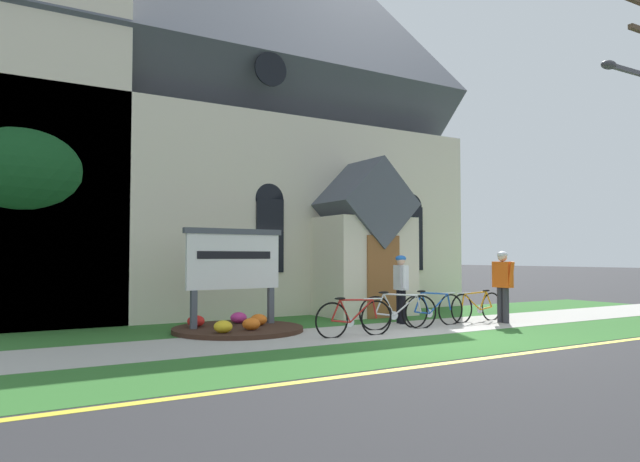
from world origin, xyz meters
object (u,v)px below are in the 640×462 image
object	(u,v)px
cyclist_in_red_jersey	(503,281)
yard_deciduous_tree	(15,179)
cyclist_in_green_jersey	(401,284)
roadside_conifer	(388,164)
bicycle_yellow	(477,307)
bicycle_silver	(354,318)
bicycle_orange	(433,309)
bicycle_blue	(398,312)
church_sign	(234,262)

from	to	relation	value
cyclist_in_red_jersey	yard_deciduous_tree	size ratio (longest dim) A/B	0.34
cyclist_in_green_jersey	cyclist_in_red_jersey	bearing A→B (deg)	-27.21
roadside_conifer	bicycle_yellow	bearing A→B (deg)	-113.81
bicycle_yellow	yard_deciduous_tree	xyz separation A→B (m)	(-9.59, 5.28, 3.02)
cyclist_in_green_jersey	yard_deciduous_tree	bearing A→B (deg)	148.68
bicycle_silver	bicycle_orange	size ratio (longest dim) A/B	0.98
bicycle_silver	roadside_conifer	xyz separation A→B (m)	(7.55, 8.69, 4.85)
bicycle_yellow	cyclist_in_red_jersey	distance (m)	0.87
bicycle_silver	yard_deciduous_tree	size ratio (longest dim) A/B	0.34
bicycle_blue	roadside_conifer	distance (m)	11.35
bicycle_orange	bicycle_blue	xyz separation A→B (m)	(-1.03, -0.05, 0.01)
bicycle_blue	cyclist_in_red_jersey	world-z (taller)	cyclist_in_red_jersey
bicycle_yellow	bicycle_silver	xyz separation A→B (m)	(-3.99, -0.62, 0.00)
bicycle_blue	yard_deciduous_tree	size ratio (longest dim) A/B	0.35
cyclist_in_red_jersey	church_sign	bearing A→B (deg)	161.41
church_sign	bicycle_yellow	xyz separation A→B (m)	(5.64, -1.47, -1.07)
bicycle_orange	cyclist_in_red_jersey	distance (m)	1.96
bicycle_blue	bicycle_yellow	bearing A→B (deg)	4.11
cyclist_in_green_jersey	yard_deciduous_tree	xyz separation A→B (m)	(-7.73, 4.71, 2.47)
church_sign	bicycle_yellow	world-z (taller)	church_sign
cyclist_in_green_jersey	church_sign	bearing A→B (deg)	166.77
bicycle_yellow	bicycle_blue	bearing A→B (deg)	-175.89
bicycle_yellow	roadside_conifer	size ratio (longest dim) A/B	0.21
bicycle_orange	roadside_conifer	bearing A→B (deg)	58.19
bicycle_blue	cyclist_in_red_jersey	bearing A→B (deg)	-6.92
bicycle_yellow	bicycle_blue	world-z (taller)	bicycle_blue
bicycle_orange	cyclist_in_green_jersey	world-z (taller)	cyclist_in_green_jersey
cyclist_in_green_jersey	roadside_conifer	world-z (taller)	roadside_conifer
yard_deciduous_tree	bicycle_silver	bearing A→B (deg)	-46.49
bicycle_yellow	bicycle_orange	world-z (taller)	bicycle_orange
church_sign	bicycle_orange	xyz separation A→B (m)	(4.12, -1.60, -1.06)
bicycle_yellow	roadside_conifer	world-z (taller)	roadside_conifer
bicycle_orange	yard_deciduous_tree	xyz separation A→B (m)	(-8.06, 5.41, 3.01)
bicycle_yellow	yard_deciduous_tree	world-z (taller)	yard_deciduous_tree
cyclist_in_red_jersey	cyclist_in_green_jersey	xyz separation A→B (m)	(-2.15, 1.11, -0.07)
church_sign	roadside_conifer	bearing A→B (deg)	35.66
bicycle_blue	yard_deciduous_tree	bearing A→B (deg)	142.15
church_sign	bicycle_orange	world-z (taller)	church_sign
church_sign	cyclist_in_green_jersey	size ratio (longest dim) A/B	1.41
yard_deciduous_tree	cyclist_in_green_jersey	bearing A→B (deg)	-31.32
bicycle_silver	bicycle_yellow	bearing A→B (deg)	8.82
church_sign	bicycle_yellow	distance (m)	5.93
bicycle_silver	cyclist_in_green_jersey	distance (m)	2.51
bicycle_silver	bicycle_orange	world-z (taller)	bicycle_orange
cyclist_in_red_jersey	roadside_conifer	distance (m)	10.13
bicycle_silver	bicycle_blue	size ratio (longest dim) A/B	0.98
bicycle_silver	bicycle_blue	bearing A→B (deg)	16.86
roadside_conifer	church_sign	bearing A→B (deg)	-144.34
bicycle_orange	bicycle_blue	size ratio (longest dim) A/B	1.00
roadside_conifer	bicycle_silver	bearing A→B (deg)	-130.98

